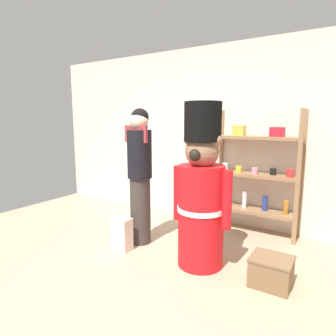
{
  "coord_description": "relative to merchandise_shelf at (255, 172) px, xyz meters",
  "views": [
    {
      "loc": [
        1.63,
        -1.9,
        1.53
      ],
      "look_at": [
        -0.07,
        0.81,
        1.0
      ],
      "focal_mm": 31.03,
      "sensor_mm": 36.0,
      "label": 1
    }
  ],
  "objects": [
    {
      "name": "teddy_bear_guard",
      "position": [
        -0.21,
        -1.24,
        -0.06
      ],
      "size": [
        0.65,
        0.5,
        1.71
      ],
      "color": "red",
      "rests_on": "ground_plane"
    },
    {
      "name": "display_crate",
      "position": [
        0.53,
        -1.24,
        -0.7
      ],
      "size": [
        0.37,
        0.33,
        0.27
      ],
      "color": "brown",
      "rests_on": "ground_plane"
    },
    {
      "name": "ground_plane",
      "position": [
        -0.58,
        -1.98,
        -0.84
      ],
      "size": [
        6.4,
        6.4,
        0.0
      ],
      "primitive_type": "plane",
      "color": "tan"
    },
    {
      "name": "merchandise_shelf",
      "position": [
        0.0,
        0.0,
        0.0
      ],
      "size": [
        1.15,
        0.35,
        1.67
      ],
      "color": "#93704C",
      "rests_on": "ground_plane"
    },
    {
      "name": "back_wall",
      "position": [
        -0.58,
        0.22,
        0.46
      ],
      "size": [
        6.4,
        0.12,
        2.6
      ],
      "primitive_type": "cube",
      "color": "silver",
      "rests_on": "ground_plane"
    },
    {
      "name": "shopping_bag",
      "position": [
        -1.15,
        -1.41,
        -0.64
      ],
      "size": [
        0.22,
        0.16,
        0.51
      ],
      "color": "silver",
      "rests_on": "ground_plane"
    },
    {
      "name": "person_shopper",
      "position": [
        -1.1,
        -1.11,
        0.06
      ],
      "size": [
        0.31,
        0.3,
        1.67
      ],
      "color": "#38332D",
      "rests_on": "ground_plane"
    }
  ]
}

